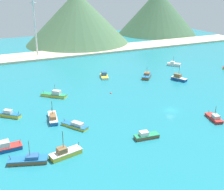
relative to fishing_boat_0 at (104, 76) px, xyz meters
The scene contains 19 objects.
ground 15.62m from the fishing_boat_0, 68.57° to the right, with size 260.00×280.00×0.50m.
fishing_boat_0 is the anchor object (origin of this frame).
fishing_boat_1 30.93m from the fishing_boat_0, 152.09° to the right, with size 9.30×8.89×4.91m.
fishing_boat_2 52.46m from the fishing_boat_0, 149.89° to the right, with size 6.56×6.33×2.61m.
fishing_boat_3 71.59m from the fishing_boat_0, 128.80° to the right, with size 9.97×5.89×6.06m.
fishing_boat_4 51.18m from the fishing_boat_0, 123.70° to the right, with size 6.96×8.99×1.87m.
fishing_boat_6 41.44m from the fishing_boat_0, ahead, with size 6.55×6.71×4.96m.
fishing_boat_7 58.92m from the fishing_boat_0, 102.13° to the right, with size 7.37×3.29×2.23m.
fishing_boat_8 33.83m from the fishing_boat_0, 32.97° to the right, with size 4.82×7.56×7.18m.
fishing_boat_9 67.28m from the fishing_boat_0, 122.26° to the right, with size 8.76×4.46×7.22m.
fishing_boat_10 58.26m from the fishing_boat_0, 76.36° to the right, with size 4.16×7.80×4.88m.
fishing_boat_11 19.63m from the fishing_boat_0, 27.48° to the right, with size 7.43×7.84×5.27m.
fishing_boat_12 68.17m from the fishing_boat_0, 135.88° to the right, with size 7.19×3.38×2.68m.
fishing_boat_13 48.19m from the fishing_boat_0, 133.73° to the right, with size 4.11×9.63×6.62m.
buoy_0 21.33m from the fishing_boat_0, 106.85° to the right, with size 0.63×0.63×0.63m.
beach_strip 53.28m from the fishing_boat_0, 83.87° to the left, with size 247.00×20.24×1.20m, color beige.
hill_central 83.99m from the fishing_boat_0, 79.09° to the left, with size 72.83×72.83×35.74m.
hill_east 133.17m from the fishing_boat_0, 46.38° to the left, with size 64.82×64.82×35.73m.
radio_tower 59.39m from the fishing_boat_0, 110.00° to the left, with size 3.73×2.98×37.28m.
Camera 1 is at (-58.82, -77.10, 41.89)m, focal length 48.07 mm.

